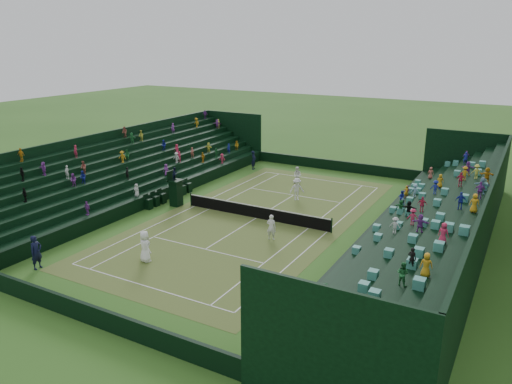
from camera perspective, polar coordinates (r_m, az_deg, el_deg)
ground at (r=36.14m, az=0.00°, el=-3.03°), size 160.00×160.00×0.00m
court_surface at (r=36.14m, az=0.00°, el=-3.02°), size 12.97×26.77×0.01m
perimeter_wall_north at (r=49.86m, az=8.98°, el=3.03°), size 17.17×0.20×1.00m
perimeter_wall_south at (r=24.61m, az=-18.90°, el=-12.92°), size 17.17×0.20×1.00m
perimeter_wall_east at (r=32.93m, az=13.03°, el=-4.62°), size 0.20×31.77×1.00m
perimeter_wall_west at (r=40.59m, az=-10.51°, el=-0.30°), size 0.20×31.77×1.00m
north_grandstand at (r=31.78m, az=20.39°, el=-4.07°), size 6.60×32.00×4.90m
south_grandstand at (r=43.02m, az=-14.88°, el=1.85°), size 6.60×32.00×4.90m
tennis_net at (r=35.96m, az=0.00°, el=-2.25°), size 11.67×0.10×1.06m
umpire_chair at (r=38.98m, az=-9.17°, el=0.30°), size 0.98×0.98×3.09m
courtside_chairs at (r=40.68m, az=-9.89°, el=-0.33°), size 0.53×5.50×1.15m
player_near_west at (r=29.70m, az=-12.58°, el=-6.10°), size 1.08×0.89×1.89m
player_near_east at (r=32.16m, az=1.76°, el=-4.03°), size 0.68×0.51×1.70m
player_far_west at (r=44.62m, az=4.76°, el=1.90°), size 0.77×0.61×1.57m
player_far_east at (r=40.08m, az=4.69°, el=0.34°), size 1.36×1.27×1.84m
line_judge_north at (r=49.58m, az=-0.27°, el=3.67°), size 0.56×0.75×1.85m
line_judge_south at (r=30.72m, az=-23.82°, el=-6.32°), size 0.51×0.74×1.98m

